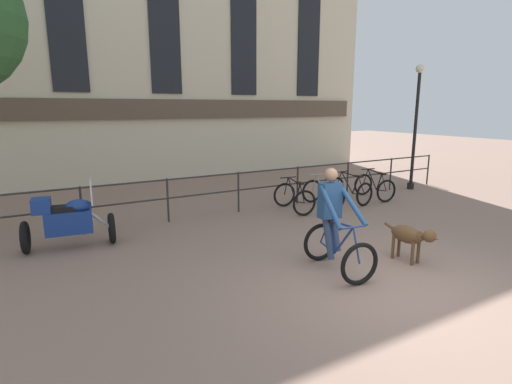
% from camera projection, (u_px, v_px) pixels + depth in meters
% --- Properties ---
extents(ground_plane, '(60.00, 60.00, 0.00)m').
position_uv_depth(ground_plane, '(399.00, 289.00, 6.01)').
color(ground_plane, '#8E7060').
extents(canal_railing, '(15.05, 0.05, 1.05)m').
position_uv_depth(canal_railing, '(238.00, 185.00, 10.26)').
color(canal_railing, '#2D2B28').
rests_on(canal_railing, ground_plane).
extents(building_facade, '(18.00, 0.72, 11.66)m').
position_uv_depth(building_facade, '(161.00, 17.00, 14.09)').
color(building_facade, beige).
rests_on(building_facade, ground_plane).
extents(cyclist_with_bike, '(0.82, 1.24, 1.70)m').
position_uv_depth(cyclist_with_bike, '(335.00, 225.00, 6.60)').
color(cyclist_with_bike, black).
rests_on(cyclist_with_bike, ground_plane).
extents(dog, '(0.31, 1.07, 0.68)m').
position_uv_depth(dog, '(411.00, 236.00, 6.94)').
color(dog, brown).
rests_on(dog, ground_plane).
extents(parked_motorcycle, '(1.70, 0.82, 1.35)m').
position_uv_depth(parked_motorcycle, '(68.00, 220.00, 7.61)').
color(parked_motorcycle, black).
rests_on(parked_motorcycle, ground_plane).
extents(parked_bicycle_near_lamp, '(0.77, 1.17, 0.86)m').
position_uv_depth(parked_bicycle_near_lamp, '(294.00, 198.00, 10.41)').
color(parked_bicycle_near_lamp, black).
rests_on(parked_bicycle_near_lamp, ground_plane).
extents(parked_bicycle_mid_left, '(0.71, 1.14, 0.86)m').
position_uv_depth(parked_bicycle_mid_left, '(323.00, 194.00, 10.89)').
color(parked_bicycle_mid_left, black).
rests_on(parked_bicycle_mid_left, ground_plane).
extents(parked_bicycle_mid_right, '(0.77, 1.17, 0.86)m').
position_uv_depth(parked_bicycle_mid_right, '(350.00, 190.00, 11.37)').
color(parked_bicycle_mid_right, black).
rests_on(parked_bicycle_mid_right, ground_plane).
extents(parked_bicycle_far_end, '(0.80, 1.19, 0.86)m').
position_uv_depth(parked_bicycle_far_end, '(374.00, 187.00, 11.85)').
color(parked_bicycle_far_end, black).
rests_on(parked_bicycle_far_end, ground_plane).
extents(street_lamp, '(0.28, 0.28, 4.00)m').
position_uv_depth(street_lamp, '(416.00, 120.00, 12.86)').
color(street_lamp, black).
rests_on(street_lamp, ground_plane).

